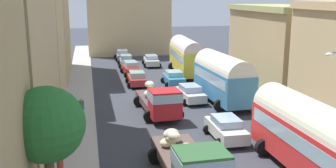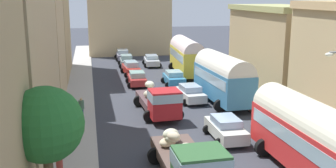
{
  "view_description": "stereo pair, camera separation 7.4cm",
  "coord_description": "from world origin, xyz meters",
  "px_view_note": "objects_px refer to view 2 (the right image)",
  "views": [
    {
      "loc": [
        -6.31,
        -9.82,
        8.93
      ],
      "look_at": [
        0.0,
        20.84,
        1.85
      ],
      "focal_mm": 41.8,
      "sensor_mm": 36.0,
      "label": 1
    },
    {
      "loc": [
        -6.24,
        -9.83,
        8.93
      ],
      "look_at": [
        0.0,
        20.84,
        1.85
      ],
      "focal_mm": 41.8,
      "sensor_mm": 36.0,
      "label": 2
    }
  ],
  "objects_px": {
    "parked_bus_1": "(223,77)",
    "pedestrian_0": "(60,167)",
    "parked_bus_2": "(186,55)",
    "car_5": "(190,93)",
    "cargo_truck_0": "(190,162)",
    "car_0": "(137,79)",
    "car_4": "(226,128)",
    "car_3": "(123,55)",
    "car_7": "(152,60)",
    "car_2": "(126,61)",
    "pedestrian_1": "(69,137)",
    "pedestrian_2": "(82,109)",
    "parked_bus_0": "(311,136)",
    "car_1": "(131,68)",
    "cargo_truck_1": "(160,101)",
    "car_6": "(174,78)"
  },
  "relations": [
    {
      "from": "car_5",
      "to": "pedestrian_0",
      "type": "bearing_deg",
      "value": -125.94
    },
    {
      "from": "parked_bus_0",
      "to": "parked_bus_2",
      "type": "relative_size",
      "value": 0.98
    },
    {
      "from": "car_5",
      "to": "pedestrian_2",
      "type": "relative_size",
      "value": 2.16
    },
    {
      "from": "parked_bus_1",
      "to": "pedestrian_2",
      "type": "height_order",
      "value": "parked_bus_1"
    },
    {
      "from": "car_0",
      "to": "car_3",
      "type": "xyz_separation_m",
      "value": [
        0.0,
        16.5,
        0.02
      ]
    },
    {
      "from": "car_7",
      "to": "car_3",
      "type": "bearing_deg",
      "value": 120.24
    },
    {
      "from": "car_0",
      "to": "pedestrian_2",
      "type": "height_order",
      "value": "pedestrian_2"
    },
    {
      "from": "pedestrian_0",
      "to": "pedestrian_2",
      "type": "height_order",
      "value": "pedestrian_2"
    },
    {
      "from": "car_5",
      "to": "pedestrian_1",
      "type": "height_order",
      "value": "pedestrian_1"
    },
    {
      "from": "parked_bus_2",
      "to": "car_0",
      "type": "xyz_separation_m",
      "value": [
        -6.23,
        -4.35,
        -1.62
      ]
    },
    {
      "from": "parked_bus_2",
      "to": "cargo_truck_0",
      "type": "distance_m",
      "value": 27.11
    },
    {
      "from": "pedestrian_0",
      "to": "pedestrian_1",
      "type": "relative_size",
      "value": 0.96
    },
    {
      "from": "cargo_truck_1",
      "to": "car_1",
      "type": "xyz_separation_m",
      "value": [
        -0.38,
        16.21,
        -0.43
      ]
    },
    {
      "from": "parked_bus_1",
      "to": "car_7",
      "type": "relative_size",
      "value": 1.88
    },
    {
      "from": "car_7",
      "to": "pedestrian_0",
      "type": "height_order",
      "value": "pedestrian_0"
    },
    {
      "from": "cargo_truck_0",
      "to": "pedestrian_0",
      "type": "bearing_deg",
      "value": 169.08
    },
    {
      "from": "parked_bus_2",
      "to": "pedestrian_1",
      "type": "bearing_deg",
      "value": -120.13
    },
    {
      "from": "pedestrian_0",
      "to": "car_6",
      "type": "bearing_deg",
      "value": 63.81
    },
    {
      "from": "parked_bus_2",
      "to": "pedestrian_0",
      "type": "relative_size",
      "value": 5.29
    },
    {
      "from": "cargo_truck_1",
      "to": "pedestrian_2",
      "type": "relative_size",
      "value": 3.95
    },
    {
      "from": "car_3",
      "to": "car_5",
      "type": "relative_size",
      "value": 1.06
    },
    {
      "from": "parked_bus_2",
      "to": "pedestrian_0",
      "type": "height_order",
      "value": "parked_bus_2"
    },
    {
      "from": "car_2",
      "to": "parked_bus_1",
      "type": "bearing_deg",
      "value": -71.64
    },
    {
      "from": "parked_bus_0",
      "to": "car_7",
      "type": "height_order",
      "value": "parked_bus_0"
    },
    {
      "from": "cargo_truck_0",
      "to": "pedestrian_2",
      "type": "bearing_deg",
      "value": 115.42
    },
    {
      "from": "car_2",
      "to": "car_6",
      "type": "height_order",
      "value": "car_2"
    },
    {
      "from": "pedestrian_1",
      "to": "car_4",
      "type": "bearing_deg",
      "value": 2.25
    },
    {
      "from": "parked_bus_0",
      "to": "car_3",
      "type": "distance_m",
      "value": 39.05
    },
    {
      "from": "cargo_truck_0",
      "to": "pedestrian_2",
      "type": "relative_size",
      "value": 3.79
    },
    {
      "from": "parked_bus_0",
      "to": "cargo_truck_1",
      "type": "bearing_deg",
      "value": 116.18
    },
    {
      "from": "car_5",
      "to": "car_2",
      "type": "bearing_deg",
      "value": 101.66
    },
    {
      "from": "car_0",
      "to": "car_7",
      "type": "distance_m",
      "value": 11.39
    },
    {
      "from": "parked_bus_2",
      "to": "car_7",
      "type": "distance_m",
      "value": 7.39
    },
    {
      "from": "car_2",
      "to": "pedestrian_1",
      "type": "height_order",
      "value": "pedestrian_1"
    },
    {
      "from": "parked_bus_2",
      "to": "car_5",
      "type": "bearing_deg",
      "value": -102.4
    },
    {
      "from": "car_6",
      "to": "car_7",
      "type": "bearing_deg",
      "value": 92.24
    },
    {
      "from": "parked_bus_1",
      "to": "car_0",
      "type": "distance_m",
      "value": 10.27
    },
    {
      "from": "parked_bus_1",
      "to": "car_4",
      "type": "distance_m",
      "value": 8.93
    },
    {
      "from": "pedestrian_2",
      "to": "cargo_truck_0",
      "type": "bearing_deg",
      "value": -64.58
    },
    {
      "from": "parked_bus_1",
      "to": "pedestrian_0",
      "type": "xyz_separation_m",
      "value": [
        -12.54,
        -12.83,
        -1.28
      ]
    },
    {
      "from": "parked_bus_2",
      "to": "car_5",
      "type": "height_order",
      "value": "parked_bus_2"
    },
    {
      "from": "parked_bus_0",
      "to": "car_0",
      "type": "relative_size",
      "value": 2.39
    },
    {
      "from": "pedestrian_0",
      "to": "car_5",
      "type": "bearing_deg",
      "value": 54.06
    },
    {
      "from": "pedestrian_1",
      "to": "pedestrian_2",
      "type": "xyz_separation_m",
      "value": [
        0.64,
        5.63,
        0.02
      ]
    },
    {
      "from": "car_0",
      "to": "car_3",
      "type": "bearing_deg",
      "value": 90.0
    },
    {
      "from": "car_4",
      "to": "pedestrian_2",
      "type": "distance_m",
      "value": 10.39
    },
    {
      "from": "parked_bus_0",
      "to": "car_1",
      "type": "distance_m",
      "value": 28.24
    },
    {
      "from": "car_1",
      "to": "pedestrian_1",
      "type": "bearing_deg",
      "value": -105.1
    },
    {
      "from": "cargo_truck_0",
      "to": "car_6",
      "type": "height_order",
      "value": "cargo_truck_0"
    },
    {
      "from": "car_0",
      "to": "car_4",
      "type": "xyz_separation_m",
      "value": [
        3.61,
        -16.34,
        0.02
      ]
    }
  ]
}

